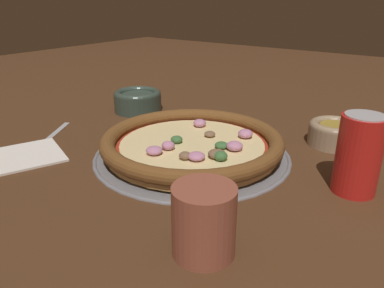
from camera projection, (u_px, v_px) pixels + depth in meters
ground_plane at (192, 155)px, 0.71m from camera, size 3.00×3.00×0.00m
pizza_tray at (192, 154)px, 0.71m from camera, size 0.37×0.37×0.01m
pizza at (192, 143)px, 0.70m from camera, size 0.34×0.34×0.04m
bowl_near at (335, 132)px, 0.75m from camera, size 0.10×0.10×0.05m
bowl_far at (138, 100)px, 0.97m from camera, size 0.12×0.12×0.05m
drinking_cup at (204, 221)px, 0.43m from camera, size 0.08×0.08×0.09m
napkin at (24, 155)px, 0.70m from camera, size 0.17×0.17×0.01m
fork at (48, 139)px, 0.79m from camera, size 0.12×0.17×0.00m
beverage_can at (359, 155)px, 0.56m from camera, size 0.07×0.07×0.12m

